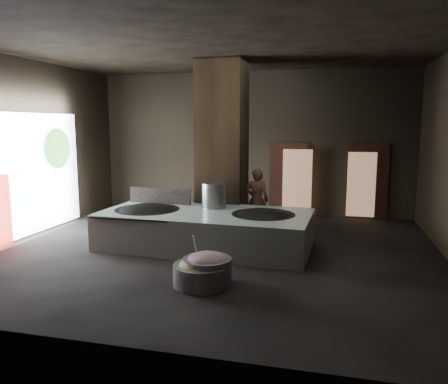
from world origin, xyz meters
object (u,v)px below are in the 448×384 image
(wok_right, at_px, (263,218))
(cook, at_px, (257,200))
(veg_basin, at_px, (202,274))
(hearth_platform, at_px, (206,229))
(meat_basin, at_px, (207,271))
(wok_left, at_px, (147,213))
(stock_pot, at_px, (214,196))

(wok_right, xyz_separation_m, cook, (-0.45, 1.74, 0.10))
(wok_right, height_order, veg_basin, wok_right)
(hearth_platform, distance_m, meat_basin, 2.45)
(wok_left, relative_size, meat_basin, 1.73)
(wok_right, bearing_deg, hearth_platform, -177.88)
(wok_left, distance_m, cook, 2.99)
(meat_basin, bearing_deg, wok_right, 75.15)
(stock_pot, bearing_deg, cook, 55.63)
(veg_basin, distance_m, meat_basin, 0.11)
(hearth_platform, xyz_separation_m, cook, (0.90, 1.79, 0.43))
(wok_right, bearing_deg, meat_basin, -104.85)
(hearth_platform, height_order, cook, cook)
(veg_basin, bearing_deg, hearth_platform, 104.78)
(wok_left, distance_m, stock_pot, 1.66)
(wok_right, relative_size, meat_basin, 1.61)
(stock_pot, height_order, veg_basin, stock_pot)
(hearth_platform, height_order, meat_basin, hearth_platform)
(meat_basin, bearing_deg, cook, 87.47)
(cook, bearing_deg, meat_basin, 82.52)
(wok_right, relative_size, stock_pot, 2.25)
(veg_basin, relative_size, meat_basin, 1.18)
(hearth_platform, bearing_deg, veg_basin, -72.75)
(hearth_platform, relative_size, wok_right, 3.41)
(hearth_platform, xyz_separation_m, stock_pot, (0.05, 0.55, 0.71))
(wok_left, bearing_deg, meat_basin, -46.60)
(wok_left, height_order, stock_pot, stock_pot)
(wok_left, xyz_separation_m, wok_right, (2.80, 0.10, 0.00))
(stock_pot, distance_m, cook, 1.53)
(hearth_platform, xyz_separation_m, veg_basin, (0.63, -2.39, -0.23))
(hearth_platform, bearing_deg, stock_pot, 87.27)
(cook, height_order, meat_basin, cook)
(hearth_platform, height_order, stock_pot, stock_pot)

